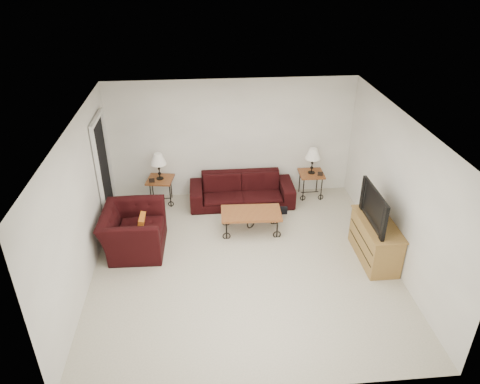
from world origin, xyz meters
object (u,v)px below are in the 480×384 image
lamp_left (159,166)px  coffee_table (251,222)px  side_table_right (310,184)px  side_table_left (161,191)px  television (380,207)px  tv_stand (375,241)px  sofa (242,190)px  lamp_right (312,161)px  armchair (134,230)px  backpack (280,205)px

lamp_left → coffee_table: lamp_left is taller
coffee_table → side_table_right: bearing=41.2°
side_table_left → television: 4.40m
tv_stand → television: 0.67m
sofa → tv_stand: bearing=-44.9°
lamp_right → armchair: bearing=-155.6°
coffee_table → tv_stand: size_ratio=0.93×
sofa → armchair: armchair is taller
lamp_right → tv_stand: bearing=-75.3°
side_table_left → backpack: size_ratio=1.19×
side_table_right → armchair: 3.86m
side_table_right → lamp_right: lamp_right is taller
television → backpack: television is taller
side_table_left → side_table_right: bearing=0.0°
lamp_left → lamp_right: lamp_left is taller
lamp_left → television: bearing=-31.2°
lamp_right → backpack: lamp_right is taller
sofa → lamp_right: bearing=6.9°
sofa → armchair: (-2.03, -1.42, 0.07)m
side_table_right → lamp_left: size_ratio=0.99×
sofa → side_table_right: sofa is taller
lamp_right → tv_stand: lamp_right is taller
side_table_left → side_table_right: size_ratio=1.01×
sofa → lamp_right: lamp_right is taller
sofa → coffee_table: size_ratio=1.92×
sofa → armchair: 2.48m
lamp_right → backpack: (-0.77, -0.74, -0.59)m
sofa → armchair: bearing=-145.1°
lamp_left → lamp_right: 3.14m
lamp_left → backpack: 2.56m
armchair → side_table_right: bearing=-63.8°
side_table_right → armchair: armchair is taller
armchair → tv_stand: (4.11, -0.65, -0.02)m
lamp_right → armchair: lamp_right is taller
side_table_right → coffee_table: size_ratio=0.50×
side_table_left → coffee_table: side_table_left is taller
side_table_right → lamp_right: (0.00, 0.00, 0.55)m
side_table_left → television: size_ratio=0.52×
lamp_right → coffee_table: 1.97m
television → sofa: bearing=-135.1°
lamp_left → tv_stand: (3.73, -2.25, -0.48)m
side_table_left → coffee_table: 2.13m
backpack → side_table_left: bearing=175.2°
sofa → lamp_left: size_ratio=3.81×
side_table_left → armchair: size_ratio=0.47×
tv_stand → backpack: tv_stand is taller
coffee_table → television: (1.98, -1.01, 0.82)m
lamp_right → coffee_table: size_ratio=0.50×
tv_stand → television: (-0.02, 0.00, 0.67)m
side_table_right → backpack: bearing=-136.4°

